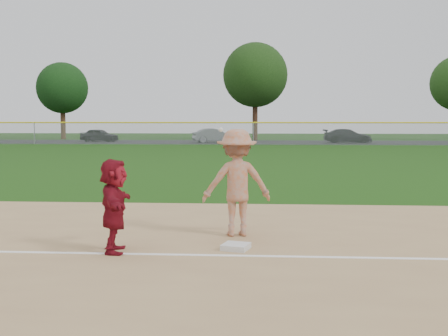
# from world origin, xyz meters

# --- Properties ---
(ground) EXTENTS (160.00, 160.00, 0.00)m
(ground) POSITION_xyz_m (0.00, 0.00, 0.00)
(ground) COLOR #173F0C
(ground) RESTS_ON ground
(foul_line) EXTENTS (60.00, 0.10, 0.01)m
(foul_line) POSITION_xyz_m (0.00, -0.80, 0.03)
(foul_line) COLOR white
(foul_line) RESTS_ON infield_dirt
(parking_asphalt) EXTENTS (120.00, 10.00, 0.01)m
(parking_asphalt) POSITION_xyz_m (0.00, 46.00, 0.01)
(parking_asphalt) COLOR black
(parking_asphalt) RESTS_ON ground
(first_base) EXTENTS (0.54, 0.54, 0.10)m
(first_base) POSITION_xyz_m (0.33, -0.32, 0.07)
(first_base) COLOR silver
(first_base) RESTS_ON infield_dirt
(base_runner) EXTENTS (0.73, 1.56, 1.62)m
(base_runner) POSITION_xyz_m (-1.75, -0.66, 0.83)
(base_runner) COLOR maroon
(base_runner) RESTS_ON infield_dirt
(car_left) EXTENTS (4.10, 2.27, 1.32)m
(car_left) POSITION_xyz_m (-15.79, 46.22, 0.67)
(car_left) COLOR black
(car_left) RESTS_ON parking_asphalt
(car_mid) EXTENTS (4.42, 2.70, 1.38)m
(car_mid) POSITION_xyz_m (-3.94, 44.93, 0.70)
(car_mid) COLOR slate
(car_mid) RESTS_ON parking_asphalt
(car_right) EXTENTS (4.67, 1.95, 1.35)m
(car_right) POSITION_xyz_m (9.06, 45.04, 0.68)
(car_right) COLOR black
(car_right) RESTS_ON parking_asphalt
(first_base_play) EXTENTS (1.48, 1.12, 2.14)m
(first_base_play) POSITION_xyz_m (0.29, 0.89, 1.07)
(first_base_play) COLOR #949496
(first_base_play) RESTS_ON infield_dirt
(outfield_fence) EXTENTS (110.00, 0.12, 110.00)m
(outfield_fence) POSITION_xyz_m (0.00, 40.00, 1.96)
(outfield_fence) COLOR #999EA0
(outfield_fence) RESTS_ON ground
(tree_1) EXTENTS (5.80, 5.80, 8.75)m
(tree_1) POSITION_xyz_m (-22.00, 53.00, 5.83)
(tree_1) COLOR #3B2415
(tree_1) RESTS_ON ground
(tree_2) EXTENTS (7.00, 7.00, 10.58)m
(tree_2) POSITION_xyz_m (0.00, 51.50, 7.06)
(tree_2) COLOR #341E13
(tree_2) RESTS_ON ground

